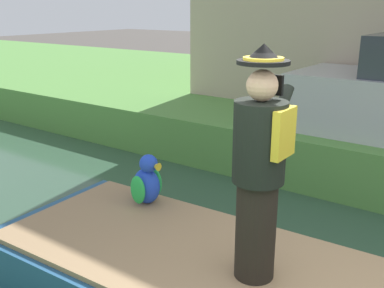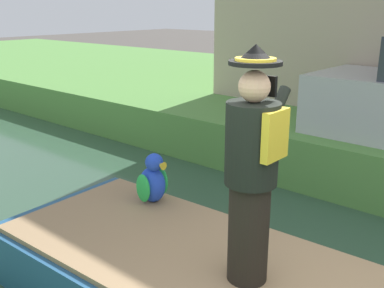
% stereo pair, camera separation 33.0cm
% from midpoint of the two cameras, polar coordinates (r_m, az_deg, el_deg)
% --- Properties ---
extents(boat, '(1.97, 4.27, 0.61)m').
position_cam_midpoint_polar(boat, '(4.25, -0.74, -17.46)').
color(boat, '#23517A').
rests_on(boat, canal_water).
extents(person_pirate, '(0.61, 0.42, 1.85)m').
position_cam_midpoint_polar(person_pirate, '(3.42, 5.79, -3.09)').
color(person_pirate, black).
rests_on(person_pirate, boat).
extents(parrot_plush, '(0.36, 0.35, 0.57)m').
position_cam_midpoint_polar(parrot_plush, '(5.00, -7.62, -4.85)').
color(parrot_plush, blue).
rests_on(parrot_plush, boat).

